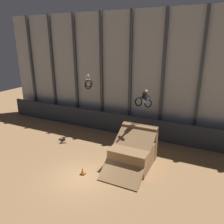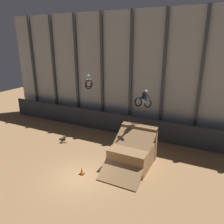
{
  "view_description": "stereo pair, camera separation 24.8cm",
  "coord_description": "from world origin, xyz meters",
  "px_view_note": "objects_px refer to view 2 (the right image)",
  "views": [
    {
      "loc": [
        8.12,
        -11.4,
        9.54
      ],
      "look_at": [
        -0.05,
        5.53,
        3.41
      ],
      "focal_mm": 35.0,
      "sensor_mm": 36.0,
      "label": 1
    },
    {
      "loc": [
        8.34,
        -11.3,
        9.54
      ],
      "look_at": [
        -0.05,
        5.53,
        3.41
      ],
      "focal_mm": 35.0,
      "sensor_mm": 36.0,
      "label": 2
    }
  ],
  "objects_px": {
    "rider_bike_left_air": "(89,82)",
    "rider_bike_right_air": "(144,100)",
    "dirt_ramp": "(133,152)",
    "traffic_cone_near_ramp": "(82,171)",
    "hay_bale_trackside": "(146,145)"
  },
  "relations": [
    {
      "from": "traffic_cone_near_ramp",
      "to": "hay_bale_trackside",
      "type": "height_order",
      "value": "traffic_cone_near_ramp"
    },
    {
      "from": "traffic_cone_near_ramp",
      "to": "rider_bike_left_air",
      "type": "bearing_deg",
      "value": 116.71
    },
    {
      "from": "dirt_ramp",
      "to": "rider_bike_right_air",
      "type": "height_order",
      "value": "rider_bike_right_air"
    },
    {
      "from": "rider_bike_right_air",
      "to": "traffic_cone_near_ramp",
      "type": "distance_m",
      "value": 7.39
    },
    {
      "from": "rider_bike_left_air",
      "to": "traffic_cone_near_ramp",
      "type": "xyz_separation_m",
      "value": [
        3.16,
        -6.27,
        -5.42
      ]
    },
    {
      "from": "hay_bale_trackside",
      "to": "rider_bike_left_air",
      "type": "bearing_deg",
      "value": 179.01
    },
    {
      "from": "rider_bike_left_air",
      "to": "hay_bale_trackside",
      "type": "height_order",
      "value": "rider_bike_left_air"
    },
    {
      "from": "rider_bike_left_air",
      "to": "rider_bike_right_air",
      "type": "xyz_separation_m",
      "value": [
        6.15,
        -1.41,
        -0.73
      ]
    },
    {
      "from": "dirt_ramp",
      "to": "rider_bike_left_air",
      "type": "distance_m",
      "value": 8.24
    },
    {
      "from": "rider_bike_left_air",
      "to": "rider_bike_right_air",
      "type": "height_order",
      "value": "rider_bike_left_air"
    },
    {
      "from": "hay_bale_trackside",
      "to": "dirt_ramp",
      "type": "bearing_deg",
      "value": -92.97
    },
    {
      "from": "dirt_ramp",
      "to": "traffic_cone_near_ramp",
      "type": "xyz_separation_m",
      "value": [
        -2.87,
        -3.15,
        -0.75
      ]
    },
    {
      "from": "dirt_ramp",
      "to": "rider_bike_right_air",
      "type": "xyz_separation_m",
      "value": [
        0.13,
        1.7,
        3.95
      ]
    },
    {
      "from": "dirt_ramp",
      "to": "rider_bike_left_air",
      "type": "xyz_separation_m",
      "value": [
        -6.02,
        3.12,
        4.68
      ]
    },
    {
      "from": "traffic_cone_near_ramp",
      "to": "hay_bale_trackside",
      "type": "relative_size",
      "value": 0.54
    }
  ]
}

